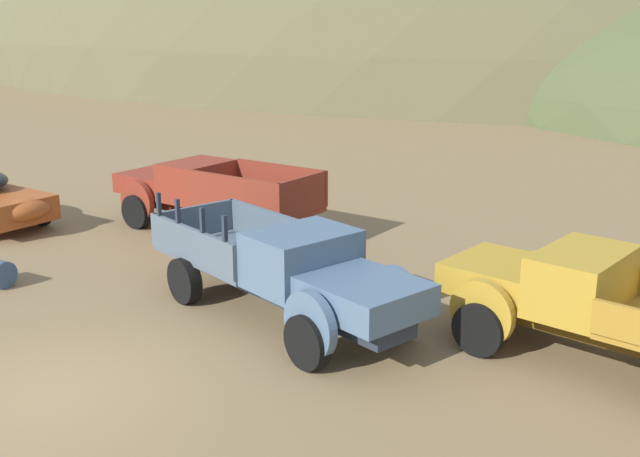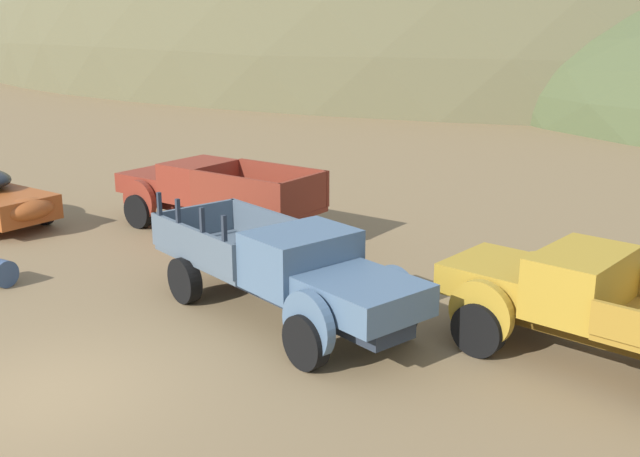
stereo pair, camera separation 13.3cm
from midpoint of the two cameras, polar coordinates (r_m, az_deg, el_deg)
name	(u,v)px [view 1 (the left image)]	position (r m, az deg, el deg)	size (l,w,h in m)	color
ground_plane	(47,396)	(12.66, -20.50, -11.92)	(300.00, 300.00, 0.00)	olive
hill_far_right	(404,78)	(77.52, 6.43, 11.40)	(102.38, 63.59, 53.63)	brown
truck_rust_red	(201,194)	(20.92, -9.25, 2.66)	(6.46, 2.66, 1.91)	#42140D
truck_chalk_blue	(298,275)	(14.10, -1.97, -3.59)	(6.79, 3.97, 2.16)	#262D39
truck_mustard	(583,302)	(13.58, 19.25, -5.33)	(6.02, 3.28, 1.89)	#593D12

